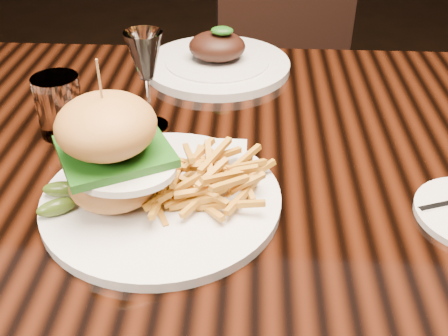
# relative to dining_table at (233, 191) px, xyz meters

# --- Properties ---
(dining_table) EXTENTS (1.60, 0.90, 0.75)m
(dining_table) POSITION_rel_dining_table_xyz_m (0.00, 0.00, 0.00)
(dining_table) COLOR black
(dining_table) RESTS_ON ground
(burger_plate) EXTENTS (0.34, 0.34, 0.22)m
(burger_plate) POSITION_rel_dining_table_xyz_m (-0.11, -0.14, 0.13)
(burger_plate) COLOR silver
(burger_plate) RESTS_ON dining_table
(ramekin) EXTENTS (0.08, 0.08, 0.03)m
(ramekin) POSITION_rel_dining_table_xyz_m (-0.01, -0.04, 0.09)
(ramekin) COLOR silver
(ramekin) RESTS_ON dining_table
(wine_glass) EXTENTS (0.06, 0.06, 0.17)m
(wine_glass) POSITION_rel_dining_table_xyz_m (-0.15, 0.08, 0.20)
(wine_glass) COLOR white
(wine_glass) RESTS_ON dining_table
(water_tumbler) EXTENTS (0.08, 0.08, 0.10)m
(water_tumbler) POSITION_rel_dining_table_xyz_m (-0.29, 0.05, 0.13)
(water_tumbler) COLOR white
(water_tumbler) RESTS_ON dining_table
(far_dish) EXTENTS (0.31, 0.31, 0.10)m
(far_dish) POSITION_rel_dining_table_xyz_m (-0.05, 0.33, 0.10)
(far_dish) COLOR silver
(far_dish) RESTS_ON dining_table
(chair_far) EXTENTS (0.54, 0.55, 0.95)m
(chair_far) POSITION_rel_dining_table_xyz_m (0.16, 0.89, -0.13)
(chair_far) COLOR black
(chair_far) RESTS_ON ground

